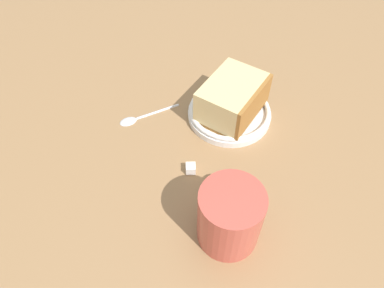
# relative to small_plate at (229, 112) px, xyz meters

# --- Properties ---
(ground_plane) EXTENTS (1.44, 1.44, 0.03)m
(ground_plane) POSITION_rel_small_plate_xyz_m (0.03, -0.04, -0.03)
(ground_plane) COLOR #936D47
(small_plate) EXTENTS (0.14, 0.14, 0.02)m
(small_plate) POSITION_rel_small_plate_xyz_m (0.00, 0.00, 0.00)
(small_plate) COLOR white
(small_plate) RESTS_ON ground_plane
(cake_slice) EXTENTS (0.13, 0.14, 0.06)m
(cake_slice) POSITION_rel_small_plate_xyz_m (0.00, 0.00, 0.03)
(cake_slice) COLOR #9E662D
(cake_slice) RESTS_ON small_plate
(tea_mug) EXTENTS (0.10, 0.08, 0.09)m
(tea_mug) POSITION_rel_small_plate_xyz_m (0.19, -0.10, 0.04)
(tea_mug) COLOR #BF4C3F
(tea_mug) RESTS_ON ground_plane
(teaspoon) EXTENTS (0.02, 0.11, 0.01)m
(teaspoon) POSITION_rel_small_plate_xyz_m (-0.06, -0.15, -0.01)
(teaspoon) COLOR silver
(teaspoon) RESTS_ON ground_plane
(sugar_cube) EXTENTS (0.02, 0.02, 0.01)m
(sugar_cube) POSITION_rel_small_plate_xyz_m (0.08, -0.11, -0.00)
(sugar_cube) COLOR white
(sugar_cube) RESTS_ON ground_plane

